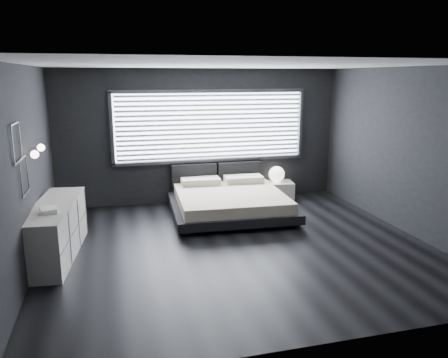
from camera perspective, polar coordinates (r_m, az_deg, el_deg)
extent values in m
plane|color=black|center=(7.06, 1.77, -8.68)|extent=(6.00, 6.00, 0.00)
plane|color=silver|center=(6.55, 1.95, 14.69)|extent=(6.00, 6.00, 0.00)
cube|color=black|center=(9.30, -2.98, 5.61)|extent=(6.00, 0.04, 2.80)
cube|color=black|center=(4.18, 12.64, -4.30)|extent=(6.00, 0.04, 2.80)
cube|color=black|center=(6.50, -24.44, 1.09)|extent=(0.04, 5.50, 2.80)
cube|color=black|center=(8.04, 22.87, 3.37)|extent=(0.04, 5.50, 2.80)
cube|color=white|center=(9.30, -1.75, 6.92)|extent=(4.00, 0.02, 1.38)
cube|color=#47474C|center=(9.03, -14.50, 6.32)|extent=(0.06, 0.08, 1.48)
cube|color=#47474C|center=(9.92, 9.93, 7.13)|extent=(0.06, 0.08, 1.48)
cube|color=#47474C|center=(9.21, -1.74, 11.42)|extent=(4.14, 0.08, 0.06)
cube|color=#47474C|center=(9.38, -1.68, 2.47)|extent=(4.14, 0.08, 0.06)
cube|color=silver|center=(9.24, -1.67, 6.88)|extent=(3.94, 0.03, 1.32)
cube|color=black|center=(9.30, -3.94, 0.40)|extent=(0.96, 0.16, 0.52)
cube|color=black|center=(9.53, 1.97, 0.74)|extent=(0.96, 0.16, 0.52)
cylinder|color=silver|center=(6.50, -24.10, 2.93)|extent=(0.10, 0.02, 0.02)
sphere|color=#FFE5B7|center=(6.49, -23.49, 2.97)|extent=(0.11, 0.11, 0.11)
cylinder|color=silver|center=(7.09, -23.35, 3.76)|extent=(0.10, 0.02, 0.02)
sphere|color=#FFE5B7|center=(7.08, -22.79, 3.80)|extent=(0.11, 0.11, 0.11)
cube|color=#47474C|center=(5.86, -25.69, 6.51)|extent=(0.01, 0.46, 0.02)
cube|color=#47474C|center=(5.92, -25.25, 2.10)|extent=(0.01, 0.46, 0.02)
cube|color=#47474C|center=(6.11, -25.09, 4.62)|extent=(0.01, 0.02, 0.46)
cube|color=#47474C|center=(5.66, -25.88, 3.94)|extent=(0.01, 0.02, 0.46)
cube|color=#47474C|center=(6.16, -24.84, 2.44)|extent=(0.01, 0.46, 0.02)
cube|color=#47474C|center=(6.26, -24.43, -1.70)|extent=(0.01, 0.46, 0.02)
cube|color=#47474C|center=(6.43, -24.30, 0.80)|extent=(0.01, 0.02, 0.46)
cube|color=#47474C|center=(5.99, -24.99, -0.12)|extent=(0.01, 0.02, 0.46)
cube|color=black|center=(7.57, -5.01, -6.85)|extent=(0.13, 0.13, 0.08)
cube|color=black|center=(8.00, 9.00, -5.83)|extent=(0.13, 0.13, 0.08)
cube|color=black|center=(9.21, -6.27, -3.19)|extent=(0.13, 0.13, 0.08)
cube|color=black|center=(9.57, 5.38, -2.53)|extent=(0.13, 0.13, 0.08)
cube|color=black|center=(8.49, 0.81, -3.67)|extent=(2.36, 2.26, 0.16)
cube|color=beige|center=(8.44, 0.82, -2.48)|extent=(2.11, 2.11, 0.20)
cube|color=beige|center=(9.07, -3.09, -0.27)|extent=(0.82, 0.47, 0.13)
cube|color=beige|center=(9.25, 2.54, 0.00)|extent=(0.82, 0.47, 0.13)
cube|color=silver|center=(9.78, 7.11, -1.38)|extent=(0.69, 0.60, 0.36)
sphere|color=white|center=(9.69, 6.88, 0.63)|extent=(0.35, 0.35, 0.35)
cube|color=silver|center=(7.01, -21.13, -6.24)|extent=(0.79, 2.07, 0.81)
cube|color=#47474C|center=(6.95, -18.83, -6.22)|extent=(0.24, 1.98, 0.79)
cube|color=white|center=(6.52, -22.05, -3.86)|extent=(0.28, 0.35, 0.04)
cube|color=white|center=(6.49, -22.01, -3.63)|extent=(0.27, 0.32, 0.03)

